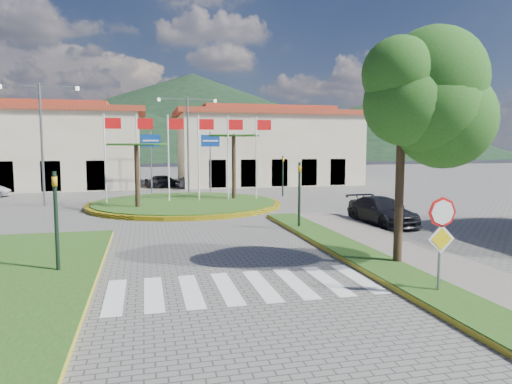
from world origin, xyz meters
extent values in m
plane|color=slate|center=(0.00, 0.00, 0.00)|extent=(160.00, 160.00, 0.00)
cube|color=gray|center=(6.00, 2.00, 0.07)|extent=(4.00, 28.00, 0.15)
cube|color=#264C15|center=(4.80, 2.00, 0.09)|extent=(1.60, 28.00, 0.18)
cube|color=#264C15|center=(-6.50, 6.00, 0.09)|extent=(5.00, 14.00, 0.18)
cube|color=silver|center=(0.00, 4.00, 0.01)|extent=(8.00, 3.00, 0.01)
cylinder|color=yellow|center=(0.00, 22.00, 0.12)|extent=(12.70, 12.70, 0.24)
cylinder|color=#264C15|center=(0.00, 22.00, 0.15)|extent=(12.00, 12.00, 0.30)
cylinder|color=black|center=(-3.00, 20.00, 2.02)|extent=(0.28, 0.28, 4.05)
cylinder|color=black|center=(3.50, 23.00, 2.34)|extent=(0.28, 0.28, 4.68)
cylinder|color=silver|center=(-5.00, 22.50, 3.00)|extent=(0.10, 0.10, 6.00)
cube|color=red|center=(-4.45, 22.50, 5.40)|extent=(1.00, 0.03, 0.70)
cylinder|color=silver|center=(-3.00, 22.50, 3.00)|extent=(0.10, 0.10, 6.00)
cube|color=red|center=(-2.45, 22.50, 5.40)|extent=(1.00, 0.03, 0.70)
cylinder|color=silver|center=(-1.00, 22.50, 3.00)|extent=(0.10, 0.10, 6.00)
cube|color=red|center=(-0.45, 22.50, 5.40)|extent=(1.00, 0.03, 0.70)
cylinder|color=silver|center=(1.00, 22.50, 3.00)|extent=(0.10, 0.10, 6.00)
cube|color=red|center=(1.55, 22.50, 5.40)|extent=(1.00, 0.03, 0.70)
cylinder|color=silver|center=(3.00, 22.50, 3.00)|extent=(0.10, 0.10, 6.00)
cube|color=red|center=(3.55, 22.50, 5.40)|extent=(1.00, 0.03, 0.70)
cylinder|color=silver|center=(5.00, 22.50, 3.00)|extent=(0.10, 0.10, 6.00)
cube|color=red|center=(5.55, 22.50, 5.40)|extent=(1.00, 0.03, 0.70)
cylinder|color=slate|center=(4.90, 2.00, 1.25)|extent=(0.07, 0.07, 2.50)
cylinder|color=red|center=(4.90, 1.95, 2.25)|extent=(0.80, 0.03, 0.80)
cube|color=yellow|center=(4.90, 1.94, 1.55)|extent=(0.78, 0.03, 0.78)
cylinder|color=black|center=(5.50, 5.00, 2.20)|extent=(0.28, 0.28, 4.40)
ellipsoid|color=#1F5015|center=(5.50, 5.00, 5.20)|extent=(3.60, 3.60, 3.20)
cylinder|color=black|center=(-5.20, 6.50, 1.60)|extent=(0.12, 0.12, 3.20)
imported|color=gold|center=(-5.20, 6.50, 2.60)|extent=(0.15, 0.18, 0.90)
cylinder|color=black|center=(4.50, 12.00, 1.60)|extent=(0.12, 0.12, 3.20)
imported|color=gold|center=(4.50, 12.00, 2.60)|extent=(0.15, 0.18, 0.90)
cylinder|color=black|center=(8.00, 26.00, 1.60)|extent=(0.12, 0.12, 3.20)
imported|color=gold|center=(8.00, 26.00, 2.60)|extent=(0.18, 0.15, 0.90)
cylinder|color=slate|center=(-2.00, 31.00, 2.60)|extent=(0.12, 0.12, 5.20)
cube|color=#0D3794|center=(-2.00, 30.94, 4.40)|extent=(1.60, 0.05, 1.00)
cylinder|color=slate|center=(3.00, 31.00, 2.60)|extent=(0.12, 0.12, 5.20)
cube|color=#0D3794|center=(3.00, 30.94, 4.40)|extent=(1.60, 0.05, 1.00)
cylinder|color=slate|center=(1.00, 30.00, 4.00)|extent=(0.16, 0.16, 8.00)
cube|color=slate|center=(-0.20, 30.00, 7.80)|extent=(2.40, 0.08, 0.08)
cube|color=slate|center=(2.20, 30.00, 7.80)|extent=(2.40, 0.08, 0.08)
cylinder|color=slate|center=(-9.00, 24.00, 4.00)|extent=(0.16, 0.16, 8.00)
cube|color=slate|center=(-10.20, 24.00, 7.80)|extent=(2.40, 0.08, 0.08)
cube|color=slate|center=(-7.80, 24.00, 7.80)|extent=(2.40, 0.08, 0.08)
cube|color=#C1B792|center=(-14.00, 38.00, 3.50)|extent=(22.00, 9.00, 7.00)
cube|color=maroon|center=(-14.00, 38.00, 7.25)|extent=(23.32, 9.54, 0.50)
cube|color=maroon|center=(-14.00, 38.00, 7.75)|extent=(16.50, 4.95, 0.60)
cube|color=#C1B792|center=(10.00, 38.00, 3.50)|extent=(18.00, 9.00, 7.00)
cube|color=maroon|center=(10.00, 38.00, 7.25)|extent=(19.08, 9.54, 0.50)
cube|color=maroon|center=(10.00, 38.00, 7.75)|extent=(13.50, 4.95, 0.60)
cone|color=black|center=(15.00, 160.00, 15.00)|extent=(180.00, 180.00, 30.00)
cone|color=black|center=(70.00, 135.00, 9.00)|extent=(120.00, 120.00, 18.00)
cone|color=black|center=(-10.00, 130.00, 8.00)|extent=(110.00, 110.00, 16.00)
imported|color=black|center=(-0.71, 35.93, 0.63)|extent=(3.93, 2.37, 1.25)
imported|color=black|center=(2.00, 34.51, 0.58)|extent=(3.69, 2.11, 1.15)
imported|color=black|center=(9.08, 12.44, 0.68)|extent=(2.21, 4.82, 1.37)
camera|label=1|loc=(-2.56, -8.23, 3.96)|focal=32.00mm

